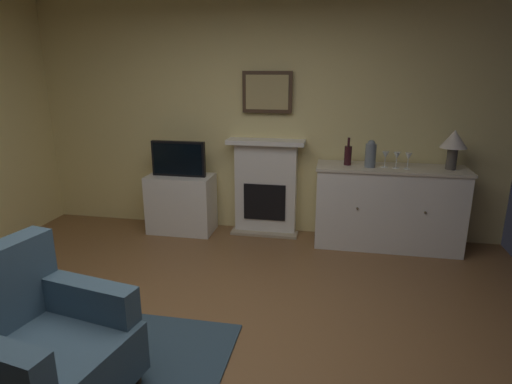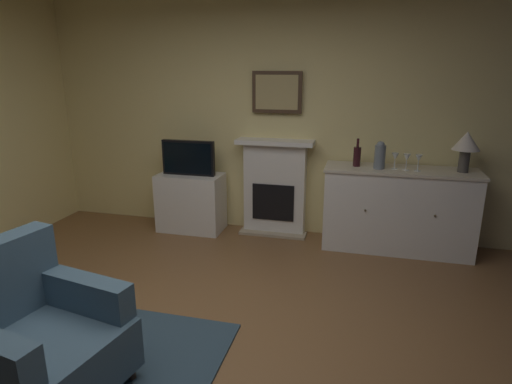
{
  "view_description": "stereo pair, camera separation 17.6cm",
  "coord_description": "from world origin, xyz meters",
  "px_view_note": "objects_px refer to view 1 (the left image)",
  "views": [
    {
      "loc": [
        0.89,
        -2.32,
        1.88
      ],
      "look_at": [
        0.32,
        0.64,
        1.0
      ],
      "focal_mm": 30.22,
      "sensor_mm": 36.0,
      "label": 1
    },
    {
      "loc": [
        1.06,
        -2.28,
        1.88
      ],
      "look_at": [
        0.32,
        0.64,
        1.0
      ],
      "focal_mm": 30.22,
      "sensor_mm": 36.0,
      "label": 2
    }
  ],
  "objects_px": {
    "fireplace_unit": "(266,187)",
    "wine_glass_center": "(397,156)",
    "tv_cabinet": "(181,203)",
    "wine_glass_right": "(408,157)",
    "wine_bottle": "(348,155)",
    "tv_set": "(178,159)",
    "vase_decorative": "(371,154)",
    "armchair": "(36,347)",
    "table_lamp": "(454,142)",
    "sideboard_cabinet": "(388,207)",
    "framed_picture": "(267,92)",
    "wine_glass_left": "(385,156)"
  },
  "relations": [
    {
      "from": "wine_glass_left",
      "to": "tv_cabinet",
      "type": "height_order",
      "value": "wine_glass_left"
    },
    {
      "from": "wine_bottle",
      "to": "wine_glass_left",
      "type": "xyz_separation_m",
      "value": [
        0.38,
        -0.04,
        0.01
      ]
    },
    {
      "from": "framed_picture",
      "to": "armchair",
      "type": "relative_size",
      "value": 0.59
    },
    {
      "from": "fireplace_unit",
      "to": "wine_glass_center",
      "type": "distance_m",
      "value": 1.48
    },
    {
      "from": "tv_cabinet",
      "to": "armchair",
      "type": "height_order",
      "value": "armchair"
    },
    {
      "from": "fireplace_unit",
      "to": "table_lamp",
      "type": "bearing_deg",
      "value": -5.27
    },
    {
      "from": "armchair",
      "to": "sideboard_cabinet",
      "type": "bearing_deg",
      "value": 52.03
    },
    {
      "from": "wine_glass_center",
      "to": "vase_decorative",
      "type": "height_order",
      "value": "vase_decorative"
    },
    {
      "from": "table_lamp",
      "to": "wine_glass_center",
      "type": "distance_m",
      "value": 0.56
    },
    {
      "from": "table_lamp",
      "to": "armchair",
      "type": "height_order",
      "value": "table_lamp"
    },
    {
      "from": "fireplace_unit",
      "to": "wine_glass_right",
      "type": "bearing_deg",
      "value": -8.98
    },
    {
      "from": "wine_glass_left",
      "to": "tv_cabinet",
      "type": "distance_m",
      "value": 2.35
    },
    {
      "from": "wine_glass_center",
      "to": "wine_glass_right",
      "type": "bearing_deg",
      "value": -7.7
    },
    {
      "from": "tv_cabinet",
      "to": "vase_decorative",
      "type": "bearing_deg",
      "value": -1.77
    },
    {
      "from": "sideboard_cabinet",
      "to": "tv_set",
      "type": "distance_m",
      "value": 2.37
    },
    {
      "from": "fireplace_unit",
      "to": "vase_decorative",
      "type": "bearing_deg",
      "value": -11.42
    },
    {
      "from": "framed_picture",
      "to": "sideboard_cabinet",
      "type": "relative_size",
      "value": 0.36
    },
    {
      "from": "tv_set",
      "to": "fireplace_unit",
      "type": "bearing_deg",
      "value": 10.77
    },
    {
      "from": "fireplace_unit",
      "to": "vase_decorative",
      "type": "xyz_separation_m",
      "value": [
        1.13,
        -0.23,
        0.47
      ]
    },
    {
      "from": "tv_set",
      "to": "framed_picture",
      "type": "bearing_deg",
      "value": 13.31
    },
    {
      "from": "vase_decorative",
      "to": "tv_set",
      "type": "height_order",
      "value": "vase_decorative"
    },
    {
      "from": "wine_glass_left",
      "to": "tv_set",
      "type": "xyz_separation_m",
      "value": [
        -2.25,
        0.02,
        -0.13
      ]
    },
    {
      "from": "table_lamp",
      "to": "wine_glass_center",
      "type": "xyz_separation_m",
      "value": [
        -0.54,
        -0.04,
        -0.16
      ]
    },
    {
      "from": "sideboard_cabinet",
      "to": "vase_decorative",
      "type": "relative_size",
      "value": 5.44
    },
    {
      "from": "wine_bottle",
      "to": "tv_set",
      "type": "xyz_separation_m",
      "value": [
        -1.88,
        -0.02,
        -0.11
      ]
    },
    {
      "from": "wine_bottle",
      "to": "wine_glass_left",
      "type": "bearing_deg",
      "value": -5.54
    },
    {
      "from": "tv_cabinet",
      "to": "wine_glass_right",
      "type": "bearing_deg",
      "value": -1.72
    },
    {
      "from": "sideboard_cabinet",
      "to": "wine_bottle",
      "type": "relative_size",
      "value": 5.28
    },
    {
      "from": "framed_picture",
      "to": "wine_glass_left",
      "type": "xyz_separation_m",
      "value": [
        1.28,
        -0.25,
        -0.61
      ]
    },
    {
      "from": "wine_glass_right",
      "to": "tv_set",
      "type": "distance_m",
      "value": 2.47
    },
    {
      "from": "fireplace_unit",
      "to": "tv_cabinet",
      "type": "xyz_separation_m",
      "value": [
        -0.98,
        -0.16,
        -0.21
      ]
    },
    {
      "from": "wine_bottle",
      "to": "tv_cabinet",
      "type": "bearing_deg",
      "value": 179.86
    },
    {
      "from": "fireplace_unit",
      "to": "wine_glass_center",
      "type": "relative_size",
      "value": 6.67
    },
    {
      "from": "wine_glass_center",
      "to": "armchair",
      "type": "height_order",
      "value": "wine_glass_center"
    },
    {
      "from": "tv_cabinet",
      "to": "armchair",
      "type": "distance_m",
      "value": 2.77
    },
    {
      "from": "fireplace_unit",
      "to": "vase_decorative",
      "type": "distance_m",
      "value": 1.24
    },
    {
      "from": "tv_set",
      "to": "vase_decorative",
      "type": "bearing_deg",
      "value": -1.14
    },
    {
      "from": "wine_glass_left",
      "to": "tv_set",
      "type": "distance_m",
      "value": 2.25
    },
    {
      "from": "fireplace_unit",
      "to": "sideboard_cabinet",
      "type": "distance_m",
      "value": 1.37
    },
    {
      "from": "tv_cabinet",
      "to": "armchair",
      "type": "xyz_separation_m",
      "value": [
        0.18,
        -2.76,
        0.04
      ]
    },
    {
      "from": "framed_picture",
      "to": "tv_set",
      "type": "relative_size",
      "value": 0.89
    },
    {
      "from": "sideboard_cabinet",
      "to": "wine_glass_center",
      "type": "height_order",
      "value": "wine_glass_center"
    },
    {
      "from": "vase_decorative",
      "to": "wine_glass_center",
      "type": "bearing_deg",
      "value": 1.28
    },
    {
      "from": "wine_glass_center",
      "to": "wine_glass_left",
      "type": "bearing_deg",
      "value": 170.54
    },
    {
      "from": "framed_picture",
      "to": "wine_glass_center",
      "type": "distance_m",
      "value": 1.54
    },
    {
      "from": "table_lamp",
      "to": "wine_glass_left",
      "type": "height_order",
      "value": "table_lamp"
    },
    {
      "from": "wine_glass_center",
      "to": "tv_set",
      "type": "relative_size",
      "value": 0.27
    },
    {
      "from": "table_lamp",
      "to": "vase_decorative",
      "type": "distance_m",
      "value": 0.81
    },
    {
      "from": "wine_bottle",
      "to": "fireplace_unit",
      "type": "bearing_deg",
      "value": 169.51
    },
    {
      "from": "framed_picture",
      "to": "sideboard_cabinet",
      "type": "height_order",
      "value": "framed_picture"
    }
  ]
}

